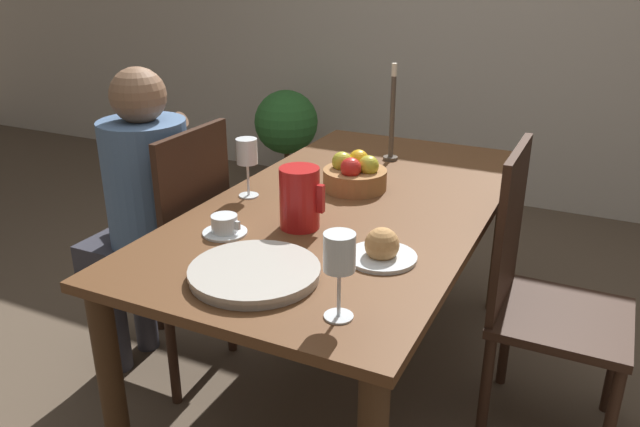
{
  "coord_description": "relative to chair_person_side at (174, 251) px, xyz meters",
  "views": [
    {
      "loc": [
        0.76,
        -1.83,
        1.51
      ],
      "look_at": [
        0.0,
        -0.26,
        0.8
      ],
      "focal_mm": 35.0,
      "sensor_mm": 36.0,
      "label": 1
    }
  ],
  "objects": [
    {
      "name": "teacup_near_person",
      "position": [
        0.39,
        -0.22,
        0.26
      ],
      "size": [
        0.13,
        0.13,
        0.06
      ],
      "color": "silver",
      "rests_on": "dining_table"
    },
    {
      "name": "chair_person_side",
      "position": [
        0.0,
        0.0,
        0.0
      ],
      "size": [
        0.42,
        0.42,
        0.98
      ],
      "rotation": [
        0.0,
        0.0,
        1.57
      ],
      "color": "#331E14",
      "rests_on": "ground_plane"
    },
    {
      "name": "serving_tray",
      "position": [
        0.62,
        -0.42,
        0.25
      ],
      "size": [
        0.34,
        0.34,
        0.03
      ],
      "color": "#B7B2A8",
      "rests_on": "dining_table"
    },
    {
      "name": "person_seated",
      "position": [
        -0.09,
        -0.03,
        0.19
      ],
      "size": [
        0.39,
        0.41,
        1.18
      ],
      "rotation": [
        0.0,
        0.0,
        1.57
      ],
      "color": "#33333D",
      "rests_on": "ground_plane"
    },
    {
      "name": "red_pitcher",
      "position": [
        0.57,
        -0.08,
        0.33
      ],
      "size": [
        0.15,
        0.12,
        0.19
      ],
      "color": "red",
      "rests_on": "dining_table"
    },
    {
      "name": "candlestick_tall",
      "position": [
        0.58,
        0.7,
        0.39
      ],
      "size": [
        0.06,
        0.06,
        0.39
      ],
      "color": "#4C4238",
      "rests_on": "dining_table"
    },
    {
      "name": "wine_glass_water",
      "position": [
        0.28,
        0.08,
        0.39
      ],
      "size": [
        0.07,
        0.07,
        0.21
      ],
      "color": "white",
      "rests_on": "dining_table"
    },
    {
      "name": "wine_glass_juice",
      "position": [
        0.89,
        -0.5,
        0.39
      ],
      "size": [
        0.07,
        0.07,
        0.21
      ],
      "color": "white",
      "rests_on": "dining_table"
    },
    {
      "name": "fruit_bowl",
      "position": [
        0.58,
        0.32,
        0.29
      ],
      "size": [
        0.23,
        0.23,
        0.13
      ],
      "color": "#9E6B3D",
      "rests_on": "dining_table"
    },
    {
      "name": "dining_table",
      "position": [
        0.63,
        0.19,
        0.13
      ],
      "size": [
        0.9,
        1.71,
        0.75
      ],
      "color": "brown",
      "rests_on": "ground_plane"
    },
    {
      "name": "chair_opposite",
      "position": [
        1.26,
        0.27,
        0.0
      ],
      "size": [
        0.42,
        0.42,
        0.98
      ],
      "rotation": [
        0.0,
        0.0,
        -1.57
      ],
      "color": "#331E14",
      "rests_on": "ground_plane"
    },
    {
      "name": "bread_plate",
      "position": [
        0.87,
        -0.18,
        0.26
      ],
      "size": [
        0.2,
        0.2,
        0.1
      ],
      "color": "silver",
      "rests_on": "dining_table"
    },
    {
      "name": "ground_plane",
      "position": [
        0.63,
        0.19,
        -0.51
      ],
      "size": [
        20.0,
        20.0,
        0.0
      ],
      "primitive_type": "plane",
      "color": "brown"
    },
    {
      "name": "potted_plant",
      "position": [
        -0.6,
        1.96,
        -0.08
      ],
      "size": [
        0.43,
        0.43,
        0.71
      ],
      "color": "#A8603D",
      "rests_on": "ground_plane"
    }
  ]
}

